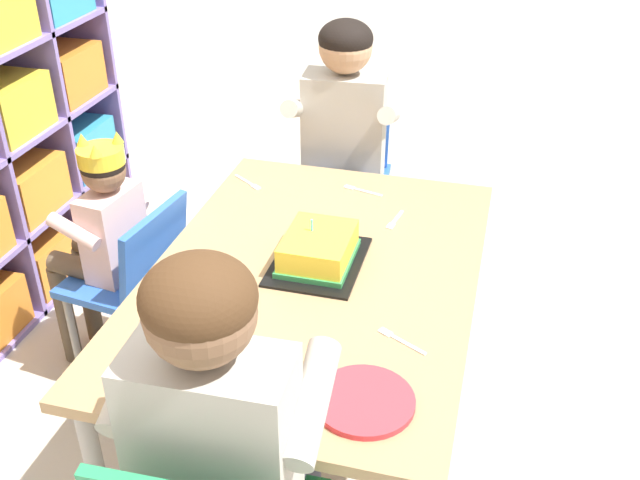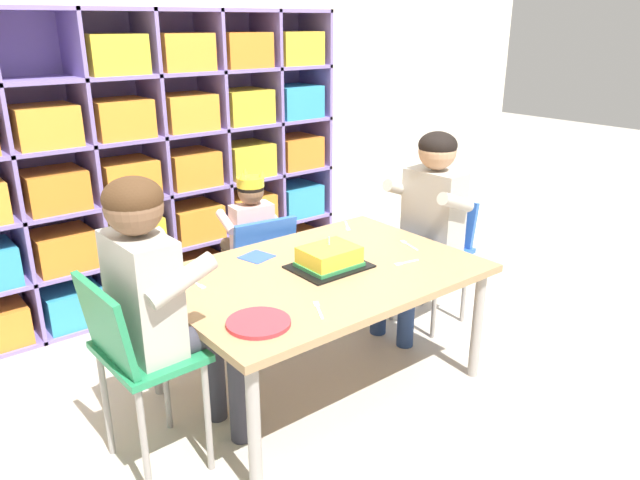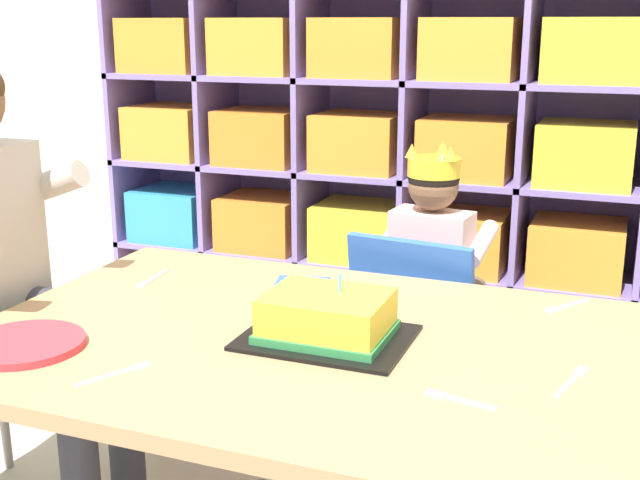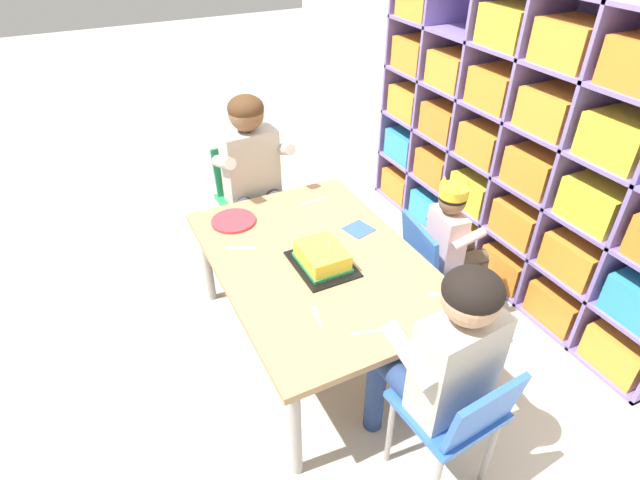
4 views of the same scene
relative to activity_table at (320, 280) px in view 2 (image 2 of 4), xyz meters
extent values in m
plane|color=#BCB2A3|center=(0.00, 0.00, -0.51)|extent=(16.00, 16.00, 0.00)
cube|color=beige|center=(0.00, 1.52, 0.98)|extent=(6.62, 0.10, 2.99)
cube|color=#7F6BB2|center=(-0.12, 1.46, 0.30)|extent=(2.26, 0.01, 1.61)
cube|color=#7F6BB2|center=(-0.87, 1.30, 0.30)|extent=(0.02, 0.34, 1.61)
cube|color=#7F6BB2|center=(-0.50, 1.30, 0.30)|extent=(0.02, 0.34, 1.61)
cube|color=#7F6BB2|center=(-0.12, 1.30, 0.30)|extent=(0.02, 0.34, 1.61)
cube|color=#7F6BB2|center=(0.25, 1.30, 0.30)|extent=(0.02, 0.34, 1.61)
cube|color=#7F6BB2|center=(0.62, 1.30, 0.30)|extent=(0.02, 0.34, 1.61)
cube|color=#7F6BB2|center=(1.00, 1.30, 0.30)|extent=(0.02, 0.34, 1.61)
cube|color=#7F6BB2|center=(-0.12, 1.30, -0.50)|extent=(2.26, 0.34, 0.02)
cube|color=#7F6BB2|center=(-0.12, 1.30, -0.18)|extent=(2.26, 0.34, 0.02)
cube|color=#7F6BB2|center=(-0.12, 1.30, 0.14)|extent=(2.26, 0.34, 0.02)
cube|color=#7F6BB2|center=(-0.12, 1.30, 0.46)|extent=(2.26, 0.34, 0.02)
cube|color=#7F6BB2|center=(-0.12, 1.30, 0.77)|extent=(2.26, 0.34, 0.02)
cube|color=#7F6BB2|center=(-0.12, 1.30, 1.09)|extent=(2.26, 0.34, 0.02)
cube|color=teal|center=(-0.69, 1.28, -0.39)|extent=(0.29, 0.27, 0.19)
cube|color=yellow|center=(-0.31, 1.28, -0.39)|extent=(0.29, 0.27, 0.19)
cube|color=orange|center=(0.06, 1.28, -0.39)|extent=(0.29, 0.27, 0.19)
cube|color=orange|center=(0.44, 1.28, -0.39)|extent=(0.29, 0.27, 0.19)
cube|color=orange|center=(0.81, 1.28, -0.39)|extent=(0.29, 0.27, 0.19)
cube|color=orange|center=(-0.69, 1.28, -0.07)|extent=(0.29, 0.27, 0.19)
cube|color=yellow|center=(-0.31, 1.28, -0.07)|extent=(0.29, 0.27, 0.19)
cube|color=orange|center=(0.06, 1.28, -0.07)|extent=(0.29, 0.27, 0.19)
cube|color=orange|center=(0.44, 1.28, -0.07)|extent=(0.29, 0.27, 0.19)
cube|color=teal|center=(0.81, 1.28, -0.07)|extent=(0.29, 0.27, 0.19)
cube|color=orange|center=(-0.69, 1.28, 0.24)|extent=(0.29, 0.27, 0.19)
cube|color=orange|center=(-0.31, 1.28, 0.24)|extent=(0.29, 0.27, 0.19)
cube|color=orange|center=(0.06, 1.28, 0.24)|extent=(0.29, 0.27, 0.19)
cube|color=yellow|center=(0.44, 1.28, 0.24)|extent=(0.29, 0.27, 0.19)
cube|color=orange|center=(0.81, 1.28, 0.24)|extent=(0.29, 0.27, 0.19)
cube|color=orange|center=(-0.69, 1.28, 0.56)|extent=(0.29, 0.27, 0.19)
cube|color=orange|center=(-0.31, 1.28, 0.56)|extent=(0.29, 0.27, 0.19)
cube|color=orange|center=(0.06, 1.28, 0.56)|extent=(0.29, 0.27, 0.19)
cube|color=yellow|center=(0.44, 1.28, 0.56)|extent=(0.29, 0.27, 0.19)
cube|color=teal|center=(0.81, 1.28, 0.56)|extent=(0.29, 0.27, 0.19)
cube|color=yellow|center=(-0.31, 1.28, 0.88)|extent=(0.29, 0.27, 0.19)
cube|color=orange|center=(0.06, 1.28, 0.88)|extent=(0.29, 0.27, 0.19)
cube|color=orange|center=(0.44, 1.28, 0.88)|extent=(0.29, 0.27, 0.19)
cube|color=yellow|center=(0.81, 1.28, 0.88)|extent=(0.29, 0.27, 0.19)
cube|color=#A37F56|center=(0.00, 0.00, 0.03)|extent=(1.31, 0.90, 0.03)
cylinder|color=#9E9993|center=(-0.60, -0.39, -0.25)|extent=(0.05, 0.05, 0.52)
cylinder|color=#9E9993|center=(0.60, -0.39, -0.25)|extent=(0.05, 0.05, 0.52)
cylinder|color=#9E9993|center=(-0.60, 0.39, -0.25)|extent=(0.05, 0.05, 0.52)
cylinder|color=#9E9993|center=(0.60, 0.39, -0.25)|extent=(0.05, 0.05, 0.52)
cube|color=blue|center=(0.09, 0.67, -0.14)|extent=(0.40, 0.34, 0.03)
cube|color=blue|center=(0.08, 0.53, 0.00)|extent=(0.34, 0.10, 0.25)
cylinder|color=gray|center=(0.26, 0.76, -0.33)|extent=(0.02, 0.02, 0.36)
cylinder|color=gray|center=(-0.04, 0.80, -0.33)|extent=(0.02, 0.02, 0.36)
cylinder|color=gray|center=(0.23, 0.53, -0.33)|extent=(0.02, 0.02, 0.36)
cylinder|color=gray|center=(-0.07, 0.57, -0.33)|extent=(0.02, 0.02, 0.36)
cube|color=beige|center=(0.09, 0.68, 0.01)|extent=(0.22, 0.14, 0.29)
sphere|color=brown|center=(0.09, 0.68, 0.23)|extent=(0.13, 0.13, 0.13)
ellipsoid|color=black|center=(0.09, 0.68, 0.25)|extent=(0.14, 0.14, 0.10)
cylinder|color=yellow|center=(0.09, 0.68, 0.28)|extent=(0.14, 0.14, 0.05)
cone|color=yellow|center=(0.10, 0.73, 0.32)|extent=(0.04, 0.04, 0.04)
cone|color=yellow|center=(0.14, 0.64, 0.32)|extent=(0.04, 0.04, 0.04)
cone|color=yellow|center=(0.04, 0.66, 0.32)|extent=(0.04, 0.04, 0.04)
cylinder|color=brown|center=(0.17, 0.77, -0.10)|extent=(0.10, 0.22, 0.07)
cylinder|color=brown|center=(0.05, 0.79, -0.10)|extent=(0.10, 0.22, 0.07)
cylinder|color=brown|center=(0.18, 0.88, -0.32)|extent=(0.06, 0.06, 0.38)
cylinder|color=brown|center=(0.06, 0.89, -0.32)|extent=(0.06, 0.06, 0.38)
cylinder|color=beige|center=(0.22, 0.70, 0.08)|extent=(0.07, 0.18, 0.10)
cylinder|color=beige|center=(-0.02, 0.73, 0.08)|extent=(0.07, 0.18, 0.10)
cube|color=#238451|center=(-0.79, -0.03, -0.04)|extent=(0.31, 0.39, 0.03)
cube|color=#238451|center=(-0.93, -0.03, 0.11)|extent=(0.07, 0.35, 0.28)
cylinder|color=gray|center=(-0.66, -0.18, -0.28)|extent=(0.02, 0.02, 0.45)
cylinder|color=gray|center=(-0.67, 0.14, -0.28)|extent=(0.02, 0.02, 0.45)
cylinder|color=gray|center=(-0.90, -0.19, -0.28)|extent=(0.02, 0.02, 0.45)
cylinder|color=gray|center=(-0.91, 0.13, -0.28)|extent=(0.02, 0.02, 0.45)
cube|color=#B2ADA3|center=(-0.79, -0.03, 0.17)|extent=(0.17, 0.31, 0.42)
sphere|color=brown|center=(-0.79, -0.03, 0.48)|extent=(0.19, 0.19, 0.19)
ellipsoid|color=#472D19|center=(-0.79, -0.03, 0.51)|extent=(0.19, 0.19, 0.14)
cylinder|color=#33333D|center=(-0.63, -0.11, -0.01)|extent=(0.30, 0.11, 0.10)
cylinder|color=#33333D|center=(-0.64, 0.07, -0.01)|extent=(0.30, 0.11, 0.10)
cylinder|color=#33333D|center=(-0.48, -0.11, -0.27)|extent=(0.08, 0.08, 0.47)
cylinder|color=#33333D|center=(-0.49, 0.07, -0.27)|extent=(0.08, 0.08, 0.47)
cylinder|color=#B2ADA3|center=(-0.72, -0.20, 0.27)|extent=(0.25, 0.07, 0.14)
cylinder|color=#B2ADA3|center=(-0.73, 0.14, 0.27)|extent=(0.25, 0.07, 0.14)
cube|color=blue|center=(0.84, 0.12, -0.10)|extent=(0.35, 0.36, 0.03)
cube|color=blue|center=(0.99, 0.13, 0.04)|extent=(0.08, 0.31, 0.24)
cylinder|color=gray|center=(0.70, 0.24, -0.31)|extent=(0.02, 0.02, 0.40)
cylinder|color=gray|center=(0.72, -0.03, -0.31)|extent=(0.02, 0.02, 0.40)
cylinder|color=gray|center=(0.96, 0.26, -0.31)|extent=(0.02, 0.02, 0.40)
cylinder|color=gray|center=(0.99, -0.01, -0.31)|extent=(0.02, 0.02, 0.40)
cube|color=#B2ADA3|center=(0.84, 0.12, 0.12)|extent=(0.18, 0.31, 0.42)
sphere|color=tan|center=(0.84, 0.12, 0.43)|extent=(0.19, 0.19, 0.19)
ellipsoid|color=black|center=(0.84, 0.12, 0.46)|extent=(0.19, 0.19, 0.14)
cylinder|color=navy|center=(0.68, 0.19, -0.06)|extent=(0.31, 0.12, 0.10)
cylinder|color=navy|center=(0.70, 0.01, -0.06)|extent=(0.31, 0.12, 0.10)
cylinder|color=navy|center=(0.54, 0.18, -0.30)|extent=(0.08, 0.08, 0.42)
cylinder|color=navy|center=(0.55, 0.00, -0.30)|extent=(0.08, 0.08, 0.42)
cylinder|color=#B2ADA3|center=(0.77, 0.28, 0.21)|extent=(0.25, 0.08, 0.14)
cylinder|color=#B2ADA3|center=(0.80, -0.06, 0.21)|extent=(0.25, 0.08, 0.14)
cube|color=black|center=(0.05, 0.00, 0.05)|extent=(0.32, 0.25, 0.01)
cube|color=yellow|center=(0.05, 0.00, 0.10)|extent=(0.23, 0.18, 0.08)
cube|color=#338E4C|center=(0.05, 0.00, 0.06)|extent=(0.24, 0.19, 0.02)
cylinder|color=#4CB2E5|center=(0.07, 0.02, 0.16)|extent=(0.01, 0.01, 0.04)
cylinder|color=#DB333D|center=(-0.47, -0.25, 0.05)|extent=(0.23, 0.23, 0.01)
cube|color=#3356B7|center=(-0.13, 0.29, 0.05)|extent=(0.15, 0.15, 0.00)
cube|color=white|center=(0.51, -0.05, 0.05)|extent=(0.04, 0.10, 0.00)
cube|color=white|center=(0.53, 0.02, 0.05)|extent=(0.03, 0.04, 0.00)
cube|color=white|center=(0.37, -0.17, 0.05)|extent=(0.09, 0.03, 0.00)
cube|color=white|center=(0.31, -0.16, 0.05)|extent=(0.04, 0.03, 0.00)
cube|color=white|center=(-0.25, -0.31, 0.05)|extent=(0.06, 0.10, 0.00)
cube|color=white|center=(-0.22, -0.25, 0.05)|extent=(0.03, 0.04, 0.00)
cube|color=white|center=(-0.48, 0.23, 0.05)|extent=(0.02, 0.10, 0.00)
cube|color=white|center=(-0.47, 0.16, 0.05)|extent=(0.02, 0.04, 0.00)
cube|color=white|center=(0.48, 0.38, 0.05)|extent=(0.06, 0.09, 0.00)
cube|color=white|center=(0.44, 0.33, 0.05)|extent=(0.04, 0.04, 0.00)
camera|label=1|loc=(-1.67, -0.47, 1.21)|focal=41.81mm
camera|label=2|loc=(-1.48, -1.84, 1.04)|focal=33.98mm
camera|label=3|loc=(0.57, -1.38, 0.64)|focal=45.43mm
camera|label=4|loc=(1.68, -0.83, 1.47)|focal=28.55mm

